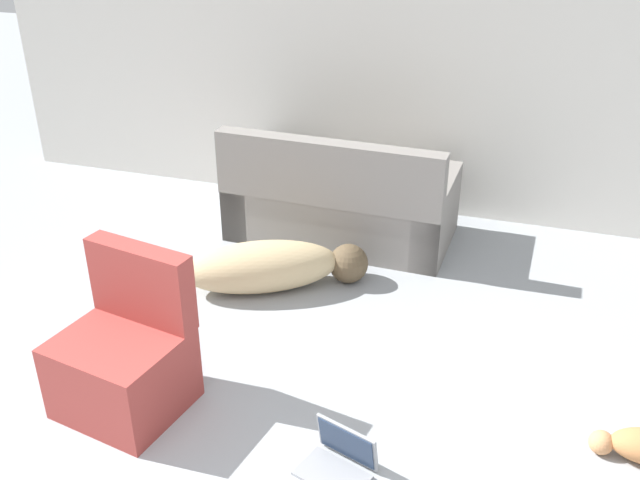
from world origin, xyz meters
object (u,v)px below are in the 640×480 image
Objects in this scene: couch at (341,204)px; side_chair at (126,357)px; dog at (272,266)px; laptop_open at (341,456)px.

side_chair is (-0.51, -2.13, 0.01)m from couch.
dog is 1.66m from laptop_open.
couch is 2.35m from laptop_open.
dog is 1.32m from side_chair.
couch is at bearing 86.79° from side_chair.
side_chair is at bearing 78.31° from couch.
laptop_open is 1.19m from side_chair.
dog is at bearing 77.10° from couch.
couch reaches higher than laptop_open.
side_chair is at bearing -167.40° from laptop_open.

